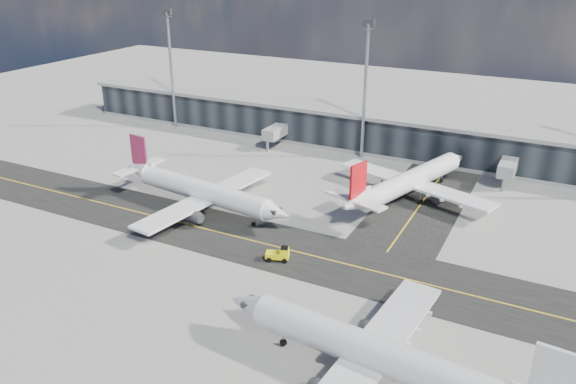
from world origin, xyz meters
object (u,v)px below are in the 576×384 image
(airliner_redtail, at_px, (409,181))
(baggage_tug, at_px, (280,254))
(airliner_near, at_px, (382,357))
(service_van, at_px, (399,186))
(airliner_af, at_px, (201,191))

(airliner_redtail, bearing_deg, baggage_tug, -91.16)
(airliner_redtail, distance_m, airliner_near, 48.72)
(airliner_near, distance_m, service_van, 53.02)
(airliner_af, height_order, service_van, airliner_af)
(airliner_near, relative_size, service_van, 6.77)
(airliner_redtail, relative_size, service_van, 6.37)
(airliner_near, distance_m, baggage_tug, 27.70)
(airliner_near, bearing_deg, baggage_tug, 55.34)
(airliner_redtail, distance_m, service_van, 5.38)
(airliner_redtail, bearing_deg, airliner_near, -59.23)
(airliner_redtail, xyz_separation_m, service_van, (-2.78, 3.67, -2.78))
(airliner_near, height_order, baggage_tug, airliner_near)
(airliner_af, relative_size, airliner_redtail, 1.02)
(baggage_tug, distance_m, service_van, 34.28)
(service_van, bearing_deg, airliner_near, -110.97)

